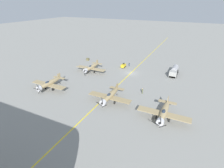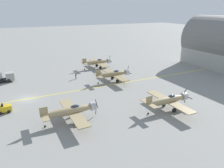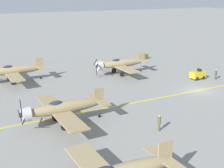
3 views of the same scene
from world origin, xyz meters
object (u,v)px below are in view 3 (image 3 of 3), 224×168
ground_crew_walking (216,74)px  airplane_mid_right (120,64)px  airplane_far_center (62,108)px  airplane_far_right (13,71)px  tow_tractor (198,75)px  supply_crate_by_tanker (145,56)px  ground_crew_inspecting (159,122)px

ground_crew_walking → airplane_mid_right: bearing=50.0°
airplane_far_center → airplane_far_right: airplane_far_center is taller
tow_tractor → ground_crew_walking: tow_tractor is taller
airplane_far_center → ground_crew_walking: airplane_far_center is taller
airplane_far_center → supply_crate_by_tanker: bearing=-31.4°
ground_crew_walking → ground_crew_inspecting: size_ratio=0.99×
airplane_mid_right → ground_crew_inspecting: airplane_mid_right is taller
tow_tractor → airplane_far_center: bearing=105.2°
airplane_far_right → ground_crew_walking: bearing=-109.8°
tow_tractor → ground_crew_inspecting: (-13.81, 18.54, 0.19)m
airplane_far_right → ground_crew_inspecting: 28.58m
airplane_mid_right → supply_crate_by_tanker: airplane_mid_right is taller
ground_crew_walking → ground_crew_inspecting: bearing=119.9°
tow_tractor → ground_crew_inspecting: bearing=126.7°
airplane_mid_right → airplane_far_center: size_ratio=1.00×
airplane_far_right → ground_crew_inspecting: bearing=-154.2°
airplane_far_right → supply_crate_by_tanker: 30.64m
ground_crew_inspecting → tow_tractor: bearing=-53.3°
ground_crew_inspecting → supply_crate_by_tanker: 38.24m
airplane_mid_right → airplane_far_center: (-16.43, 16.75, 0.00)m
airplane_far_right → tow_tractor: airplane_far_right is taller
supply_crate_by_tanker → airplane_mid_right: bearing=128.5°
tow_tractor → supply_crate_by_tanker: tow_tractor is taller
airplane_far_center → airplane_far_right: bearing=20.2°
airplane_far_center → ground_crew_inspecting: 10.76m
tow_tractor → ground_crew_inspecting: 23.12m
airplane_mid_right → supply_crate_by_tanker: bearing=-38.1°
airplane_mid_right → airplane_far_right: 18.47m
airplane_mid_right → ground_crew_walking: 16.79m
airplane_mid_right → ground_crew_inspecting: bearing=173.7°
airplane_far_right → tow_tractor: size_ratio=4.62×
airplane_far_right → airplane_mid_right: bearing=-96.6°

